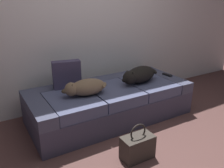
% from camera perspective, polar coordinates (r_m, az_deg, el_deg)
% --- Properties ---
extents(ground_plane, '(10.00, 10.00, 0.00)m').
position_cam_1_polar(ground_plane, '(2.49, 12.47, -17.61)').
color(ground_plane, brown).
extents(back_wall, '(6.40, 0.10, 2.80)m').
position_cam_1_polar(back_wall, '(3.40, -6.40, 18.33)').
color(back_wall, white).
rests_on(back_wall, ground).
extents(couch, '(2.05, 0.90, 0.43)m').
position_cam_1_polar(couch, '(3.10, -0.48, -4.36)').
color(couch, '#3E3C53').
rests_on(couch, ground).
extents(dog_tan, '(0.56, 0.27, 0.19)m').
position_cam_1_polar(dog_tan, '(2.74, -6.42, -0.80)').
color(dog_tan, '#806449').
rests_on(dog_tan, couch).
extents(dog_dark, '(0.61, 0.36, 0.21)m').
position_cam_1_polar(dog_dark, '(3.14, 6.49, 2.19)').
color(dog_dark, black).
rests_on(dog_dark, couch).
extents(tv_remote, '(0.06, 0.15, 0.02)m').
position_cam_1_polar(tv_remote, '(3.53, 13.06, 2.16)').
color(tv_remote, black).
rests_on(tv_remote, couch).
extents(throw_pillow, '(0.36, 0.18, 0.34)m').
position_cam_1_polar(throw_pillow, '(2.99, -10.77, 2.27)').
color(throw_pillow, '#413A58').
rests_on(throw_pillow, couch).
extents(handbag, '(0.32, 0.18, 0.38)m').
position_cam_1_polar(handbag, '(2.42, 6.10, -14.70)').
color(handbag, '#3B342E').
rests_on(handbag, ground).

